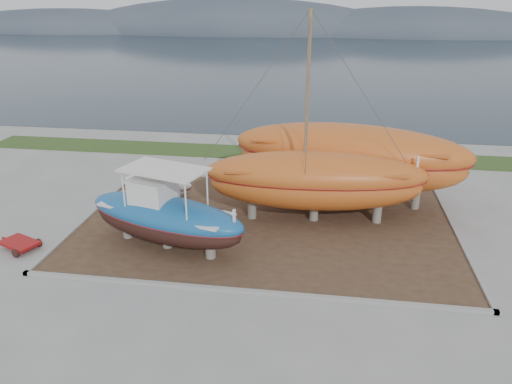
% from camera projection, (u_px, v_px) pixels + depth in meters
% --- Properties ---
extents(ground, '(140.00, 140.00, 0.00)m').
position_uv_depth(ground, '(254.00, 265.00, 21.06)').
color(ground, gray).
rests_on(ground, ground).
extents(dirt_patch, '(18.00, 12.00, 0.06)m').
position_uv_depth(dirt_patch, '(266.00, 224.00, 24.72)').
color(dirt_patch, '#422D1E').
rests_on(dirt_patch, ground).
extents(curb_frame, '(18.60, 12.60, 0.15)m').
position_uv_depth(curb_frame, '(266.00, 223.00, 24.70)').
color(curb_frame, gray).
rests_on(curb_frame, ground).
extents(grass_strip, '(44.00, 3.00, 0.08)m').
position_uv_depth(grass_strip, '(287.00, 154.00, 35.26)').
color(grass_strip, '#284219').
rests_on(grass_strip, ground).
extents(sea, '(260.00, 100.00, 0.04)m').
position_uv_depth(sea, '(315.00, 58.00, 85.23)').
color(sea, '#182731').
rests_on(sea, ground).
extents(mountain_ridge, '(200.00, 36.00, 20.00)m').
position_uv_depth(mountain_ridge, '(323.00, 33.00, 135.66)').
color(mountain_ridge, '#333D49').
rests_on(mountain_ridge, ground).
extents(blue_caique, '(8.11, 4.60, 3.73)m').
position_uv_depth(blue_caique, '(165.00, 209.00, 21.78)').
color(blue_caique, '#185996').
rests_on(blue_caique, dirt_patch).
extents(white_dinghy, '(4.38, 2.38, 1.25)m').
position_uv_depth(white_dinghy, '(158.00, 187.00, 27.53)').
color(white_dinghy, silver).
rests_on(white_dinghy, dirt_patch).
extents(orange_sailboat, '(10.99, 3.92, 10.01)m').
position_uv_depth(orange_sailboat, '(318.00, 122.00, 23.24)').
color(orange_sailboat, '#B8541C').
rests_on(orange_sailboat, dirt_patch).
extents(orange_bare_hull, '(13.01, 5.68, 4.12)m').
position_uv_depth(orange_bare_hull, '(348.00, 165.00, 26.68)').
color(orange_bare_hull, '#B8541C').
rests_on(orange_bare_hull, dirt_patch).
extents(red_trailer, '(2.84, 2.17, 0.36)m').
position_uv_depth(red_trailer, '(20.00, 245.00, 22.34)').
color(red_trailer, '#9D1211').
rests_on(red_trailer, ground).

